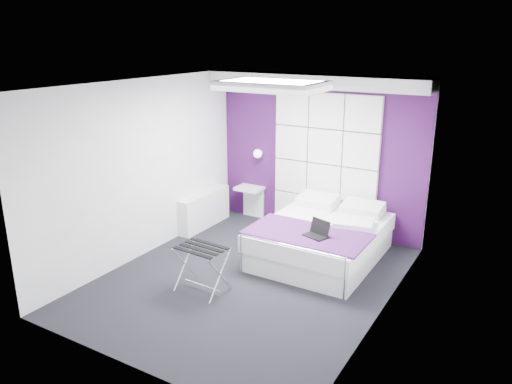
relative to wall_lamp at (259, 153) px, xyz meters
The scene contains 15 objects.
floor 2.61m from the wall_lamp, 62.99° to the right, with size 4.40×4.40×0.00m, color black.
ceiling 2.69m from the wall_lamp, 62.99° to the right, with size 4.40×4.40×0.00m, color white.
wall_back 1.06m from the wall_lamp, ahead, with size 3.60×3.60×0.00m, color silver.
wall_left 2.19m from the wall_lamp, 110.01° to the right, with size 4.40×4.40×0.00m, color silver.
wall_right 3.52m from the wall_lamp, 35.86° to the right, with size 4.40×4.40×0.00m, color silver.
accent_wall 1.06m from the wall_lamp, ahead, with size 3.58×0.02×2.58m, color #3A0F44.
soffit 1.66m from the wall_lamp, ahead, with size 3.58×0.50×0.20m, color white.
headboard 1.20m from the wall_lamp, ahead, with size 1.80×0.08×2.30m, color white, non-canonical shape.
skylight 2.24m from the wall_lamp, 54.28° to the right, with size 1.36×0.86×0.12m, color white, non-canonical shape.
wall_lamp is the anchor object (origin of this frame).
radiator 1.35m from the wall_lamp, 130.10° to the right, with size 0.22×1.20×0.60m, color white.
bed 2.07m from the wall_lamp, 29.94° to the right, with size 1.67×2.02×0.71m.
nightstand 0.67m from the wall_lamp, 166.44° to the right, with size 0.47×0.36×0.05m, color white.
luggage_rack 2.87m from the wall_lamp, 75.26° to the right, with size 0.61×0.45×0.60m.
laptop 2.36m from the wall_lamp, 39.36° to the right, with size 0.32×0.23×0.23m.
Camera 1 is at (3.20, -5.21, 3.16)m, focal length 35.00 mm.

